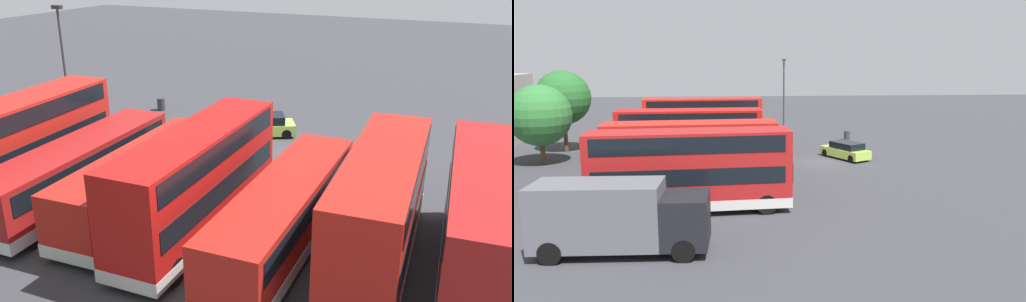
% 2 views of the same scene
% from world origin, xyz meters
% --- Properties ---
extents(ground_plane, '(140.00, 140.00, 0.00)m').
position_xyz_m(ground_plane, '(0.00, 0.00, 0.00)').
color(ground_plane, '#38383D').
extents(bus_double_decker_near_end, '(3.37, 11.19, 4.55)m').
position_xyz_m(bus_double_decker_near_end, '(-12.79, 9.75, 2.45)').
color(bus_double_decker_near_end, '#A51919').
rests_on(bus_double_decker_near_end, ground).
extents(bus_double_decker_second, '(3.28, 10.77, 4.55)m').
position_xyz_m(bus_double_decker_second, '(-9.18, 9.96, 2.45)').
color(bus_double_decker_second, red).
rests_on(bus_double_decker_second, ground).
extents(bus_single_deck_third, '(2.99, 11.99, 2.95)m').
position_xyz_m(bus_single_deck_third, '(-5.50, 10.39, 1.62)').
color(bus_single_deck_third, red).
rests_on(bus_single_deck_third, ground).
extents(bus_double_decker_fourth, '(2.96, 11.01, 4.55)m').
position_xyz_m(bus_double_decker_fourth, '(-1.58, 10.59, 2.45)').
color(bus_double_decker_fourth, '#B71411').
rests_on(bus_double_decker_fourth, ground).
extents(bus_single_deck_fifth, '(3.17, 10.97, 2.95)m').
position_xyz_m(bus_single_deck_fifth, '(1.66, 10.16, 1.62)').
color(bus_single_deck_fifth, red).
rests_on(bus_single_deck_fifth, ground).
extents(bus_single_deck_sixth, '(3.17, 11.94, 2.95)m').
position_xyz_m(bus_single_deck_sixth, '(5.21, 10.30, 1.62)').
color(bus_single_deck_sixth, '#A51919').
rests_on(bus_single_deck_sixth, ground).
extents(bus_double_decker_seventh, '(3.25, 11.43, 4.55)m').
position_xyz_m(bus_double_decker_seventh, '(9.07, 10.09, 2.45)').
color(bus_double_decker_seventh, red).
rests_on(bus_double_decker_seventh, ground).
extents(car_hatchback_silver, '(4.77, 3.76, 1.43)m').
position_xyz_m(car_hatchback_silver, '(1.24, -2.16, 0.70)').
color(car_hatchback_silver, '#A5D14C').
rests_on(car_hatchback_silver, ground).
extents(lamp_post_tall, '(0.70, 0.30, 8.22)m').
position_xyz_m(lamp_post_tall, '(13.85, 1.76, 4.79)').
color(lamp_post_tall, '#38383D').
rests_on(lamp_post_tall, ground).
extents(waste_bin_yellow, '(0.60, 0.60, 0.95)m').
position_xyz_m(waste_bin_yellow, '(10.66, -4.45, 0.47)').
color(waste_bin_yellow, '#333338').
rests_on(waste_bin_yellow, ground).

